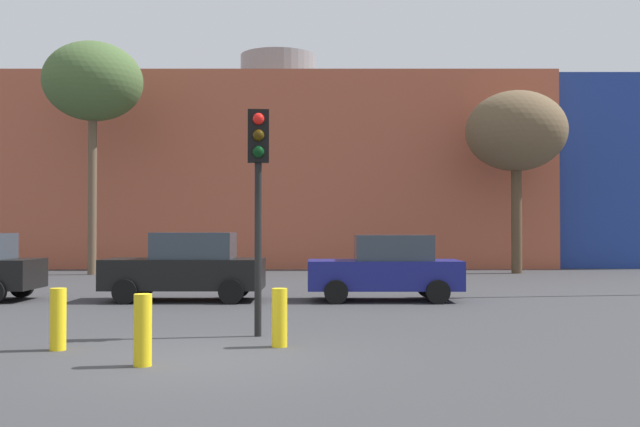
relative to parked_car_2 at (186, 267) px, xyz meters
The scene contains 10 objects.
ground_plane 8.64m from the parked_car_2, 78.14° to the right, with size 200.00×200.00×0.00m, color #38383A.
building_backdrop 20.81m from the parked_car_2, 86.76° to the left, with size 39.13×12.27×11.01m.
parked_car_2 is the anchor object (origin of this frame).
parked_car_3 5.07m from the parked_car_2, ahead, with size 3.85×1.89×1.67m.
traffic_light_island 6.95m from the parked_car_2, 69.59° to the right, with size 0.38×0.38×3.86m.
bare_tree_0 16.93m from the parked_car_2, 45.15° to the left, with size 4.12×4.12×7.48m.
bare_tree_1 13.85m from the parked_car_2, 118.13° to the left, with size 3.93×3.93×9.28m.
bollard_yellow_0 9.03m from the parked_car_2, 83.55° to the right, with size 0.24×0.24×0.96m, color yellow.
bollard_yellow_1 7.87m from the parked_car_2, 69.51° to the right, with size 0.24×0.24×0.91m, color yellow.
bollard_yellow_2 7.71m from the parked_car_2, 94.27° to the right, with size 0.24×0.24×0.93m, color yellow.
Camera 1 is at (1.61, -10.48, 1.84)m, focal length 41.74 mm.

